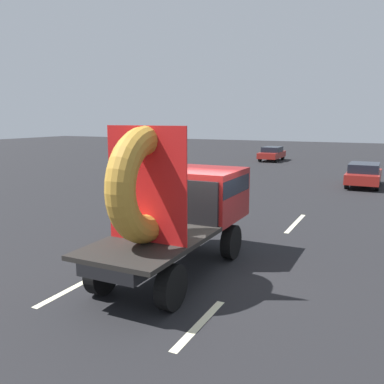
# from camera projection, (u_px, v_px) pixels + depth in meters

# --- Properties ---
(ground_plane) EXTENTS (120.00, 120.00, 0.00)m
(ground_plane) POSITION_uv_depth(u_px,v_px,m) (196.00, 269.00, 10.36)
(ground_plane) COLOR black
(flatbed_truck) EXTENTS (2.02, 5.38, 3.60)m
(flatbed_truck) POSITION_uv_depth(u_px,v_px,m) (183.00, 202.00, 10.17)
(flatbed_truck) COLOR black
(flatbed_truck) RESTS_ON ground_plane
(distant_sedan) EXTENTS (1.71, 3.99, 1.30)m
(distant_sedan) POSITION_uv_depth(u_px,v_px,m) (364.00, 174.00, 22.80)
(distant_sedan) COLOR black
(distant_sedan) RESTS_ON ground_plane
(lane_dash_left_near) EXTENTS (0.16, 2.13, 0.01)m
(lane_dash_left_near) POSITION_uv_depth(u_px,v_px,m) (71.00, 289.00, 9.14)
(lane_dash_left_near) COLOR beige
(lane_dash_left_near) RESTS_ON ground_plane
(lane_dash_left_far) EXTENTS (0.16, 2.11, 0.01)m
(lane_dash_left_far) POSITION_uv_depth(u_px,v_px,m) (214.00, 214.00, 16.35)
(lane_dash_left_far) COLOR beige
(lane_dash_left_far) RESTS_ON ground_plane
(lane_dash_right_near) EXTENTS (0.16, 2.09, 0.01)m
(lane_dash_right_near) POSITION_uv_depth(u_px,v_px,m) (200.00, 324.00, 7.57)
(lane_dash_right_near) COLOR beige
(lane_dash_right_near) RESTS_ON ground_plane
(lane_dash_right_far) EXTENTS (0.16, 2.92, 0.01)m
(lane_dash_right_far) POSITION_uv_depth(u_px,v_px,m) (295.00, 223.00, 14.85)
(lane_dash_right_far) COLOR beige
(lane_dash_right_far) RESTS_ON ground_plane
(oncoming_car) EXTENTS (1.64, 3.82, 1.24)m
(oncoming_car) POSITION_uv_depth(u_px,v_px,m) (272.00, 153.00, 36.69)
(oncoming_car) COLOR black
(oncoming_car) RESTS_ON ground_plane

